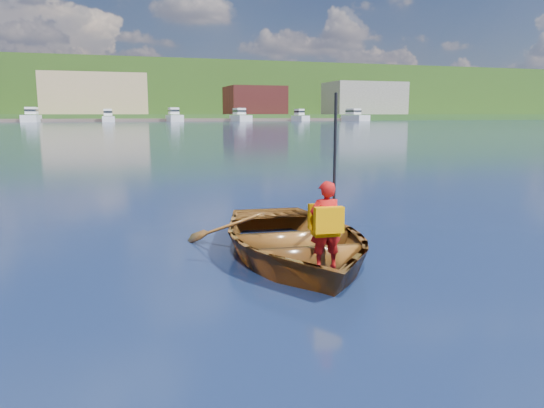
{
  "coord_description": "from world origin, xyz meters",
  "views": [
    {
      "loc": [
        -3.45,
        -5.65,
        1.88
      ],
      "look_at": [
        -1.39,
        0.81,
        0.74
      ],
      "focal_mm": 35.0,
      "sensor_mm": 36.0,
      "label": 1
    }
  ],
  "objects_px": {
    "rowboat": "(293,240)",
    "marina_yachts": "(121,117)",
    "child_paddler": "(326,223)",
    "dock": "(100,120)"
  },
  "relations": [
    {
      "from": "rowboat",
      "to": "dock",
      "type": "height_order",
      "value": "dock"
    },
    {
      "from": "rowboat",
      "to": "child_paddler",
      "type": "bearing_deg",
      "value": -85.58
    },
    {
      "from": "child_paddler",
      "to": "marina_yachts",
      "type": "height_order",
      "value": "marina_yachts"
    },
    {
      "from": "rowboat",
      "to": "marina_yachts",
      "type": "height_order",
      "value": "marina_yachts"
    },
    {
      "from": "marina_yachts",
      "to": "rowboat",
      "type": "bearing_deg",
      "value": -91.1
    },
    {
      "from": "rowboat",
      "to": "marina_yachts",
      "type": "xyz_separation_m",
      "value": [
        2.73,
        142.53,
        1.08
      ]
    },
    {
      "from": "child_paddler",
      "to": "rowboat",
      "type": "bearing_deg",
      "value": 94.42
    },
    {
      "from": "rowboat",
      "to": "marina_yachts",
      "type": "bearing_deg",
      "value": 88.9
    },
    {
      "from": "child_paddler",
      "to": "dock",
      "type": "bearing_deg",
      "value": 91.0
    },
    {
      "from": "rowboat",
      "to": "dock",
      "type": "bearing_deg",
      "value": 90.98
    }
  ]
}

